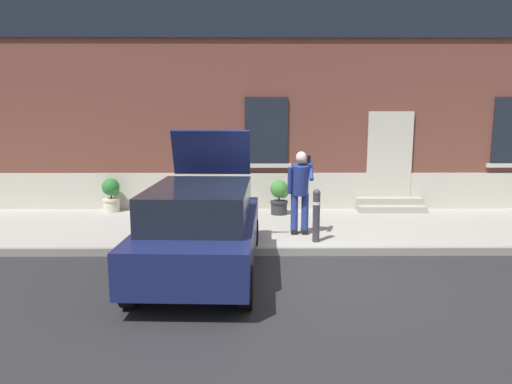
# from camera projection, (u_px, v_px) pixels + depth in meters

# --- Properties ---
(ground_plane) EXTENTS (80.00, 80.00, 0.00)m
(ground_plane) POSITION_uv_depth(u_px,v_px,m) (299.00, 272.00, 7.95)
(ground_plane) COLOR #232326
(sidewalk) EXTENTS (24.00, 3.60, 0.15)m
(sidewalk) POSITION_uv_depth(u_px,v_px,m) (287.00, 228.00, 10.70)
(sidewalk) COLOR #99968E
(sidewalk) RESTS_ON ground
(curb_edge) EXTENTS (24.00, 0.12, 0.15)m
(curb_edge) POSITION_uv_depth(u_px,v_px,m) (295.00, 251.00, 8.87)
(curb_edge) COLOR gray
(curb_edge) RESTS_ON ground
(building_facade) EXTENTS (24.00, 1.52, 7.50)m
(building_facade) POSITION_uv_depth(u_px,v_px,m) (282.00, 72.00, 12.55)
(building_facade) COLOR brown
(building_facade) RESTS_ON ground
(entrance_stoop) EXTENTS (1.71, 0.64, 0.32)m
(entrance_stoop) POSITION_uv_depth(u_px,v_px,m) (390.00, 205.00, 12.20)
(entrance_stoop) COLOR #9E998E
(entrance_stoop) RESTS_ON sidewalk
(hatchback_car_navy) EXTENTS (1.92, 4.13, 2.34)m
(hatchback_car_navy) POSITION_uv_depth(u_px,v_px,m) (202.00, 227.00, 7.74)
(hatchback_car_navy) COLOR #161E4C
(hatchback_car_navy) RESTS_ON ground
(bollard_near_person) EXTENTS (0.15, 0.15, 1.04)m
(bollard_near_person) POSITION_uv_depth(u_px,v_px,m) (316.00, 214.00, 9.17)
(bollard_near_person) COLOR #333338
(bollard_near_person) RESTS_ON sidewalk
(person_on_phone) EXTENTS (0.51, 0.52, 1.74)m
(person_on_phone) POSITION_uv_depth(u_px,v_px,m) (300.00, 187.00, 9.62)
(person_on_phone) COLOR navy
(person_on_phone) RESTS_ON sidewalk
(planter_cream) EXTENTS (0.44, 0.44, 0.86)m
(planter_cream) POSITION_uv_depth(u_px,v_px,m) (111.00, 194.00, 12.00)
(planter_cream) COLOR beige
(planter_cream) RESTS_ON sidewalk
(planter_terracotta) EXTENTS (0.44, 0.44, 0.86)m
(planter_terracotta) POSITION_uv_depth(u_px,v_px,m) (194.00, 196.00, 11.76)
(planter_terracotta) COLOR #B25B38
(planter_terracotta) RESTS_ON sidewalk
(planter_charcoal) EXTENTS (0.44, 0.44, 0.86)m
(planter_charcoal) POSITION_uv_depth(u_px,v_px,m) (279.00, 196.00, 11.69)
(planter_charcoal) COLOR #2D2D30
(planter_charcoal) RESTS_ON sidewalk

